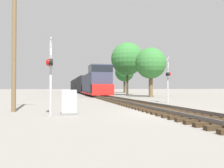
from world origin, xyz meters
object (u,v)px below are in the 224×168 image
Objects in this scene: freight_train at (82,85)px; crossing_signal_far at (168,76)px; tree_mid_background at (127,59)px; tree_deep_background at (125,72)px; tree_far_right at (151,63)px; utility_pole at (14,44)px; crossing_signal_near at (50,67)px; relay_cabinet at (69,103)px.

freight_train reaches higher than crossing_signal_far.
tree_deep_background is (5.14, 18.80, -1.02)m from tree_mid_background.
tree_far_right is 0.77× the size of tree_mid_background.
tree_mid_background is 19.52m from tree_deep_background.
crossing_signal_far is 13.14m from utility_pole.
relay_cabinet is (0.93, 0.10, -1.77)m from crossing_signal_near.
relay_cabinet is 4.90m from utility_pole.
tree_mid_background is (6.02, -21.94, 4.46)m from freight_train.
tree_mid_background reaches higher than utility_pole.
tree_mid_background is at bearing 151.39° from crossing_signal_near.
freight_train is 23.18m from tree_mid_background.
tree_mid_background is (2.20, 19.23, 4.09)m from crossing_signal_far.
crossing_signal_near is 2.99× the size of relay_cabinet.
tree_deep_background is at bearing 69.84° from relay_cabinet.
tree_far_right is at bearing 0.59° from crossing_signal_far.
tree_deep_background reaches higher than utility_pole.
tree_far_right is at bearing 56.08° from relay_cabinet.
tree_far_right is 26.39m from tree_deep_background.
relay_cabinet is at bearing 144.08° from crossing_signal_far.
tree_deep_background is at bearing 6.08° from crossing_signal_far.
tree_deep_background is (17.43, 45.05, 3.13)m from crossing_signal_near.
utility_pole is (-2.07, 2.22, 1.47)m from crossing_signal_near.
relay_cabinet is at bearing -110.16° from tree_deep_background.
freight_train is 30.29m from tree_far_right.
freight_train is at bearing 83.66° from relay_cabinet.
utility_pole reaches higher than crossing_signal_near.
freight_train is 41.35m from crossing_signal_far.
crossing_signal_near is 23.46m from tree_far_right.
freight_train reaches higher than crossing_signal_near.
relay_cabinet is at bearing -96.34° from freight_train.
tree_deep_background is (16.50, 44.95, 4.89)m from relay_cabinet.
tree_far_right is at bearing -79.83° from tree_mid_background.
tree_mid_background reaches higher than crossing_signal_far.
crossing_signal_near is 2.00m from relay_cabinet.
relay_cabinet is at bearing 92.44° from crossing_signal_near.
utility_pole is at bearing 144.72° from relay_cabinet.
relay_cabinet is at bearing -123.92° from tree_far_right.
tree_mid_background reaches higher than tree_far_right.
tree_deep_background is at bearing 155.33° from crossing_signal_near.
tree_far_right is (13.60, 18.94, 2.58)m from crossing_signal_near.
freight_train is 48.59m from crossing_signal_near.
tree_deep_background is (11.16, -3.14, 3.43)m from freight_train.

